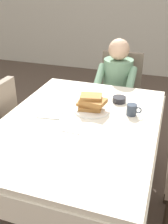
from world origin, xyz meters
The scene contains 12 objects.
ground_plane centered at (0.00, 0.00, 0.00)m, with size 14.00×14.00×0.00m, color brown.
dining_table_main centered at (0.00, 0.00, 0.65)m, with size 1.12×1.52×0.74m.
chair_diner centered at (0.06, 1.17, 0.53)m, with size 0.44×0.45×0.93m.
diner_person centered at (0.06, 1.01, 0.67)m, with size 0.40×0.43×1.12m.
plate_breakfast centered at (0.04, 0.19, 0.75)m, with size 0.28×0.28×0.02m, color white.
breakfast_stack centered at (0.04, 0.18, 0.81)m, with size 0.22×0.17×0.11m.
cup_coffee centered at (0.34, 0.22, 0.78)m, with size 0.11×0.08×0.08m.
bowl_butter centered at (0.21, 0.41, 0.76)m, with size 0.11×0.11×0.04m, color black.
fork_left_of_plate centered at (-0.15, 0.17, 0.74)m, with size 0.18×0.01×0.01m, color silver.
knife_right_of_plate centered at (0.23, 0.17, 0.74)m, with size 0.20×0.01×0.01m, color silver.
spoon_near_edge centered at (0.01, -0.16, 0.74)m, with size 0.15×0.01×0.01m, color silver.
napkin_folded centered at (-0.23, 0.02, 0.74)m, with size 0.17×0.12×0.01m, color white.
Camera 1 is at (0.56, -1.56, 1.67)m, focal length 42.70 mm.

